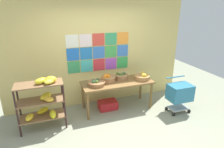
{
  "coord_description": "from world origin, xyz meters",
  "views": [
    {
      "loc": [
        -1.24,
        -2.92,
        2.48
      ],
      "look_at": [
        0.12,
        0.93,
        1.01
      ],
      "focal_mm": 30.94,
      "sensor_mm": 36.0,
      "label": 1
    }
  ],
  "objects_px": {
    "fruit_basket_right": "(108,78)",
    "display_table": "(117,85)",
    "banana_shelf_unit": "(43,99)",
    "produce_crate_under_table": "(108,105)",
    "shopping_cart": "(180,93)",
    "fruit_basket_left": "(96,83)",
    "fruit_basket_back_right": "(122,76)",
    "fruit_basket_back_left": "(142,77)"
  },
  "relations": [
    {
      "from": "fruit_basket_back_left",
      "to": "fruit_basket_right",
      "type": "height_order",
      "value": "fruit_basket_right"
    },
    {
      "from": "banana_shelf_unit",
      "to": "produce_crate_under_table",
      "type": "xyz_separation_m",
      "value": [
        1.48,
        0.3,
        -0.57
      ]
    },
    {
      "from": "fruit_basket_left",
      "to": "shopping_cart",
      "type": "distance_m",
      "value": 2.0
    },
    {
      "from": "fruit_basket_right",
      "to": "shopping_cart",
      "type": "relative_size",
      "value": 0.44
    },
    {
      "from": "shopping_cart",
      "to": "produce_crate_under_table",
      "type": "bearing_deg",
      "value": 160.37
    },
    {
      "from": "fruit_basket_back_right",
      "to": "display_table",
      "type": "bearing_deg",
      "value": -139.16
    },
    {
      "from": "fruit_basket_back_right",
      "to": "produce_crate_under_table",
      "type": "relative_size",
      "value": 0.74
    },
    {
      "from": "banana_shelf_unit",
      "to": "shopping_cart",
      "type": "relative_size",
      "value": 1.37
    },
    {
      "from": "fruit_basket_left",
      "to": "fruit_basket_right",
      "type": "distance_m",
      "value": 0.37
    },
    {
      "from": "fruit_basket_back_right",
      "to": "fruit_basket_right",
      "type": "height_order",
      "value": "fruit_basket_right"
    },
    {
      "from": "fruit_basket_left",
      "to": "fruit_basket_right",
      "type": "height_order",
      "value": "fruit_basket_right"
    },
    {
      "from": "banana_shelf_unit",
      "to": "display_table",
      "type": "distance_m",
      "value": 1.73
    },
    {
      "from": "fruit_basket_back_right",
      "to": "produce_crate_under_table",
      "type": "xyz_separation_m",
      "value": [
        -0.41,
        -0.12,
        -0.68
      ]
    },
    {
      "from": "fruit_basket_back_left",
      "to": "shopping_cart",
      "type": "distance_m",
      "value": 0.97
    },
    {
      "from": "fruit_basket_right",
      "to": "shopping_cart",
      "type": "height_order",
      "value": "fruit_basket_right"
    },
    {
      "from": "fruit_basket_right",
      "to": "display_table",
      "type": "bearing_deg",
      "value": -26.82
    },
    {
      "from": "fruit_basket_right",
      "to": "banana_shelf_unit",
      "type": "bearing_deg",
      "value": -166.31
    },
    {
      "from": "fruit_basket_back_left",
      "to": "fruit_basket_left",
      "type": "relative_size",
      "value": 0.92
    },
    {
      "from": "display_table",
      "to": "produce_crate_under_table",
      "type": "distance_m",
      "value": 0.58
    },
    {
      "from": "banana_shelf_unit",
      "to": "fruit_basket_back_left",
      "type": "xyz_separation_m",
      "value": [
        2.36,
        0.2,
        0.12
      ]
    },
    {
      "from": "banana_shelf_unit",
      "to": "fruit_basket_right",
      "type": "bearing_deg",
      "value": 13.69
    },
    {
      "from": "display_table",
      "to": "fruit_basket_back_left",
      "type": "relative_size",
      "value": 4.62
    },
    {
      "from": "banana_shelf_unit",
      "to": "shopping_cart",
      "type": "height_order",
      "value": "banana_shelf_unit"
    },
    {
      "from": "produce_crate_under_table",
      "to": "fruit_basket_right",
      "type": "bearing_deg",
      "value": 62.1
    },
    {
      "from": "shopping_cart",
      "to": "fruit_basket_left",
      "type": "bearing_deg",
      "value": 166.23
    },
    {
      "from": "fruit_basket_left",
      "to": "fruit_basket_right",
      "type": "relative_size",
      "value": 1.09
    },
    {
      "from": "display_table",
      "to": "fruit_basket_left",
      "type": "bearing_deg",
      "value": -174.27
    },
    {
      "from": "banana_shelf_unit",
      "to": "fruit_basket_left",
      "type": "relative_size",
      "value": 2.83
    },
    {
      "from": "fruit_basket_back_right",
      "to": "produce_crate_under_table",
      "type": "height_order",
      "value": "fruit_basket_back_right"
    },
    {
      "from": "fruit_basket_left",
      "to": "fruit_basket_back_right",
      "type": "xyz_separation_m",
      "value": [
        0.71,
        0.21,
        0.01
      ]
    },
    {
      "from": "fruit_basket_left",
      "to": "shopping_cart",
      "type": "relative_size",
      "value": 0.48
    },
    {
      "from": "display_table",
      "to": "fruit_basket_left",
      "type": "relative_size",
      "value": 4.25
    },
    {
      "from": "produce_crate_under_table",
      "to": "shopping_cart",
      "type": "distance_m",
      "value": 1.77
    },
    {
      "from": "produce_crate_under_table",
      "to": "banana_shelf_unit",
      "type": "bearing_deg",
      "value": -168.37
    },
    {
      "from": "fruit_basket_right",
      "to": "shopping_cart",
      "type": "bearing_deg",
      "value": -25.93
    },
    {
      "from": "fruit_basket_right",
      "to": "fruit_basket_back_left",
      "type": "bearing_deg",
      "value": -11.36
    },
    {
      "from": "fruit_basket_left",
      "to": "display_table",
      "type": "bearing_deg",
      "value": 5.73
    },
    {
      "from": "display_table",
      "to": "fruit_basket_back_right",
      "type": "distance_m",
      "value": 0.28
    },
    {
      "from": "fruit_basket_back_left",
      "to": "fruit_basket_back_right",
      "type": "height_order",
      "value": "fruit_basket_back_left"
    },
    {
      "from": "fruit_basket_back_left",
      "to": "fruit_basket_back_right",
      "type": "bearing_deg",
      "value": 154.51
    },
    {
      "from": "display_table",
      "to": "fruit_basket_back_left",
      "type": "distance_m",
      "value": 0.67
    },
    {
      "from": "banana_shelf_unit",
      "to": "fruit_basket_back_right",
      "type": "bearing_deg",
      "value": 12.6
    }
  ]
}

